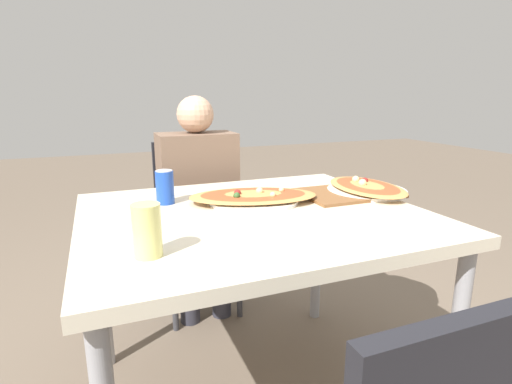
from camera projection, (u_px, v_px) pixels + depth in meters
The scene contains 8 objects.
dining_table at pixel (254, 232), 1.39m from camera, with size 1.14×0.97×0.76m.
chair_far_seated at pixel (195, 215), 2.16m from camera, with size 0.40×0.40×0.90m.
person_seated at pixel (199, 191), 2.02m from camera, with size 0.38×0.25×1.15m.
pizza_main at pixel (253, 197), 1.49m from camera, with size 0.53×0.37×0.05m.
soda_can at pixel (165, 187), 1.46m from camera, with size 0.07×0.07×0.12m.
drink_glass at pixel (147, 230), 0.99m from camera, with size 0.07×0.07×0.14m.
serving_tray at pixel (347, 193), 1.61m from camera, with size 0.38×0.27×0.01m.
pizza_second at pixel (367, 188), 1.64m from camera, with size 0.32×0.43×0.06m.
Camera 1 is at (-0.48, -1.23, 1.16)m, focal length 28.00 mm.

